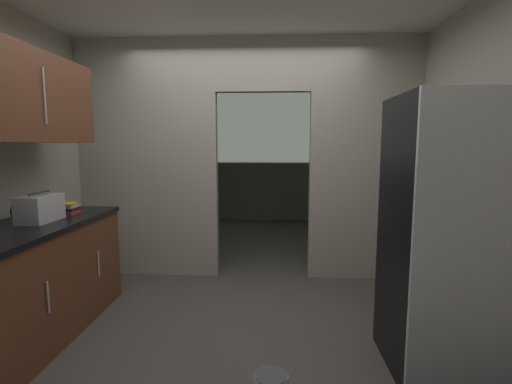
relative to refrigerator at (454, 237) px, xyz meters
The scene contains 8 objects.
ground 1.75m from the refrigerator, 166.73° to the left, with size 20.00×20.00×0.00m, color #47423D.
kitchen_partition 2.35m from the refrigerator, 131.40° to the left, with size 3.74×0.12×2.62m.
adjoining_room_shell 4.19m from the refrigerator, 110.60° to the left, with size 3.74×3.24×2.62m.
refrigerator is the anchor object (origin of this frame).
lower_cabinet_run 3.04m from the refrigerator, behind, with size 0.68×1.63×0.89m.
upper_cabinet_counterside 3.15m from the refrigerator, behind, with size 0.36×1.47×0.67m.
boombox 2.99m from the refrigerator, behind, with size 0.21×0.35×0.23m.
book_stack 3.01m from the refrigerator, 166.64° to the left, with size 0.14×0.17×0.09m.
Camera 1 is at (0.32, -2.73, 1.48)m, focal length 26.07 mm.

